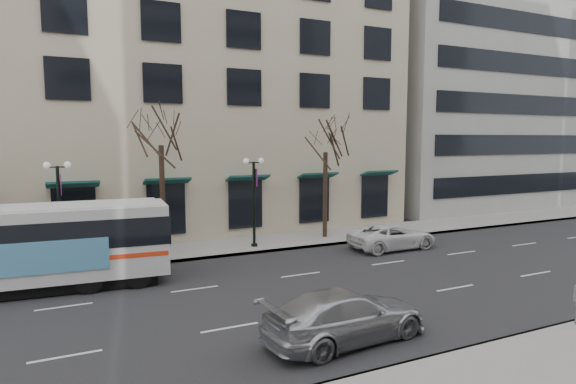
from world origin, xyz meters
TOP-DOWN VIEW (x-y plane):
  - ground at (0.00, 0.00)m, footprint 160.00×160.00m
  - sidewalk_far at (5.00, 9.00)m, footprint 80.00×4.00m
  - building_hotel at (-2.00, 21.00)m, footprint 40.00×20.00m
  - building_office at (32.00, 21.00)m, footprint 25.00×20.00m
  - tree_far_mid at (0.00, 8.80)m, footprint 3.60×3.60m
  - tree_far_right at (10.00, 8.80)m, footprint 3.60×3.60m
  - lamp_post_left at (-4.99, 8.20)m, footprint 1.22×0.45m
  - lamp_post_right at (5.01, 8.20)m, footprint 1.22×0.45m
  - city_bus at (-7.09, 5.05)m, footprint 13.21×3.74m
  - silver_car at (2.96, -4.80)m, footprint 5.67×2.74m
  - white_pickup at (12.17, 4.80)m, footprint 5.21×2.44m

SIDE VIEW (x-z plane):
  - ground at x=0.00m, z-range 0.00..0.00m
  - sidewalk_far at x=5.00m, z-range 0.00..0.15m
  - white_pickup at x=12.17m, z-range 0.00..1.44m
  - silver_car at x=2.96m, z-range 0.00..1.59m
  - city_bus at x=-7.09m, z-range 0.16..3.70m
  - lamp_post_left at x=-4.99m, z-range 0.34..5.55m
  - lamp_post_right at x=5.01m, z-range 0.34..5.55m
  - tree_far_right at x=10.00m, z-range 2.39..10.45m
  - tree_far_mid at x=0.00m, z-range 2.63..11.18m
  - building_hotel at x=-2.00m, z-range 0.00..24.00m
  - building_office at x=32.00m, z-range 0.00..35.00m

